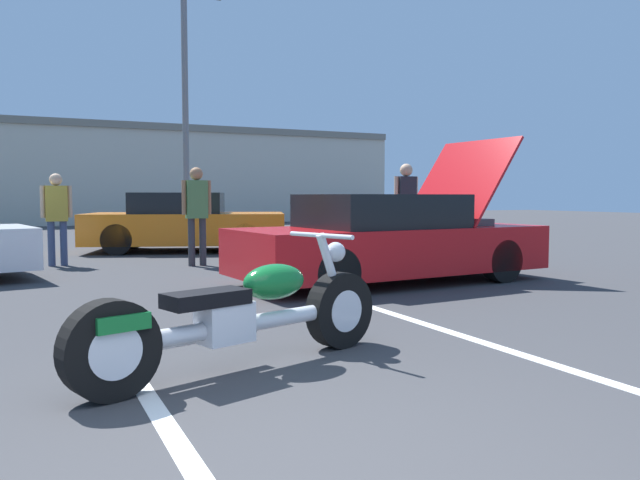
{
  "coord_description": "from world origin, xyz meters",
  "views": [
    {
      "loc": [
        -0.93,
        -2.2,
        1.23
      ],
      "look_at": [
        1.69,
        3.26,
        0.8
      ],
      "focal_mm": 35.0,
      "sensor_mm": 36.0,
      "label": 1
    }
  ],
  "objects_px": {
    "spectator_near_motorcycle": "(197,207)",
    "spectator_by_show_car": "(57,211)",
    "show_car_hood_open": "(391,240)",
    "light_pole": "(188,101)",
    "motorcycle": "(241,317)",
    "parked_car_right_row": "(185,223)",
    "spectator_midground": "(406,202)"
  },
  "relations": [
    {
      "from": "motorcycle",
      "to": "spectator_midground",
      "type": "height_order",
      "value": "spectator_midground"
    },
    {
      "from": "parked_car_right_row",
      "to": "spectator_by_show_car",
      "type": "bearing_deg",
      "value": -123.95
    },
    {
      "from": "motorcycle",
      "to": "spectator_midground",
      "type": "xyz_separation_m",
      "value": [
        5.28,
        5.91,
        0.73
      ]
    },
    {
      "from": "motorcycle",
      "to": "show_car_hood_open",
      "type": "distance_m",
      "value": 4.73
    },
    {
      "from": "show_car_hood_open",
      "to": "spectator_by_show_car",
      "type": "distance_m",
      "value": 6.02
    },
    {
      "from": "motorcycle",
      "to": "parked_car_right_row",
      "type": "height_order",
      "value": "parked_car_right_row"
    },
    {
      "from": "light_pole",
      "to": "show_car_hood_open",
      "type": "bearing_deg",
      "value": -88.38
    },
    {
      "from": "light_pole",
      "to": "show_car_hood_open",
      "type": "distance_m",
      "value": 11.03
    },
    {
      "from": "spectator_near_motorcycle",
      "to": "spectator_by_show_car",
      "type": "bearing_deg",
      "value": 154.63
    },
    {
      "from": "parked_car_right_row",
      "to": "spectator_by_show_car",
      "type": "height_order",
      "value": "spectator_by_show_car"
    },
    {
      "from": "spectator_near_motorcycle",
      "to": "spectator_by_show_car",
      "type": "xyz_separation_m",
      "value": [
        -2.22,
        1.05,
        -0.07
      ]
    },
    {
      "from": "motorcycle",
      "to": "spectator_by_show_car",
      "type": "relative_size",
      "value": 1.53
    },
    {
      "from": "light_pole",
      "to": "show_car_hood_open",
      "type": "xyz_separation_m",
      "value": [
        0.3,
        -10.5,
        -3.36
      ]
    },
    {
      "from": "light_pole",
      "to": "spectator_near_motorcycle",
      "type": "distance_m",
      "value": 7.96
    },
    {
      "from": "show_car_hood_open",
      "to": "light_pole",
      "type": "bearing_deg",
      "value": 87.24
    },
    {
      "from": "light_pole",
      "to": "spectator_near_motorcycle",
      "type": "height_order",
      "value": "light_pole"
    },
    {
      "from": "light_pole",
      "to": "parked_car_right_row",
      "type": "relative_size",
      "value": 1.53
    },
    {
      "from": "show_car_hood_open",
      "to": "spectator_by_show_car",
      "type": "bearing_deg",
      "value": 129.42
    },
    {
      "from": "motorcycle",
      "to": "spectator_by_show_car",
      "type": "height_order",
      "value": "spectator_by_show_car"
    },
    {
      "from": "spectator_near_motorcycle",
      "to": "spectator_midground",
      "type": "bearing_deg",
      "value": -10.55
    },
    {
      "from": "light_pole",
      "to": "spectator_by_show_car",
      "type": "bearing_deg",
      "value": -122.09
    },
    {
      "from": "light_pole",
      "to": "motorcycle",
      "type": "relative_size",
      "value": 2.89
    },
    {
      "from": "motorcycle",
      "to": "spectator_by_show_car",
      "type": "distance_m",
      "value": 7.76
    },
    {
      "from": "spectator_near_motorcycle",
      "to": "parked_car_right_row",
      "type": "bearing_deg",
      "value": 80.43
    },
    {
      "from": "light_pole",
      "to": "motorcycle",
      "type": "xyz_separation_m",
      "value": [
        -3.04,
        -13.85,
        -3.59
      ]
    },
    {
      "from": "parked_car_right_row",
      "to": "light_pole",
      "type": "bearing_deg",
      "value": 94.99
    },
    {
      "from": "motorcycle",
      "to": "spectator_midground",
      "type": "distance_m",
      "value": 7.96
    },
    {
      "from": "spectator_by_show_car",
      "to": "spectator_midground",
      "type": "height_order",
      "value": "spectator_midground"
    },
    {
      "from": "show_car_hood_open",
      "to": "spectator_near_motorcycle",
      "type": "bearing_deg",
      "value": 116.19
    },
    {
      "from": "light_pole",
      "to": "motorcycle",
      "type": "height_order",
      "value": "light_pole"
    },
    {
      "from": "light_pole",
      "to": "spectator_near_motorcycle",
      "type": "relative_size",
      "value": 4.15
    },
    {
      "from": "parked_car_right_row",
      "to": "spectator_by_show_car",
      "type": "xyz_separation_m",
      "value": [
        -2.73,
        -1.98,
        0.34
      ]
    }
  ]
}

